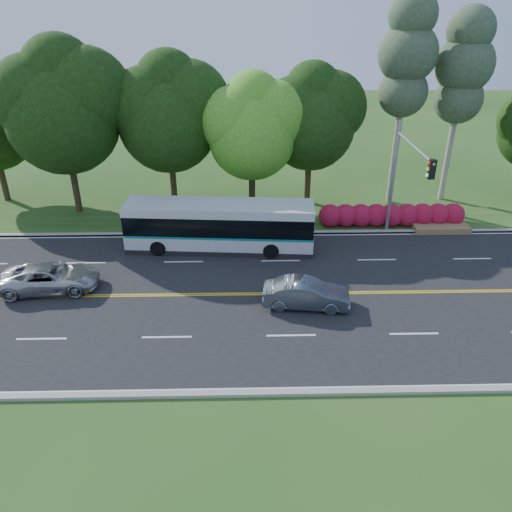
{
  "coord_description": "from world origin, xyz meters",
  "views": [
    {
      "loc": [
        -2.46,
        -21.4,
        13.44
      ],
      "look_at": [
        -1.93,
        2.0,
        1.13
      ],
      "focal_mm": 35.0,
      "sensor_mm": 36.0,
      "label": 1
    }
  ],
  "objects_px": {
    "traffic_signal": "(405,170)",
    "transit_bus": "(219,227)",
    "suv": "(50,278)",
    "sedan": "(306,294)"
  },
  "relations": [
    {
      "from": "traffic_signal",
      "to": "suv",
      "type": "distance_m",
      "value": 19.91
    },
    {
      "from": "sedan",
      "to": "suv",
      "type": "bearing_deg",
      "value": 88.57
    },
    {
      "from": "traffic_signal",
      "to": "sedan",
      "type": "distance_m",
      "value": 9.78
    },
    {
      "from": "traffic_signal",
      "to": "transit_bus",
      "type": "bearing_deg",
      "value": -178.66
    },
    {
      "from": "suv",
      "to": "transit_bus",
      "type": "bearing_deg",
      "value": -67.55
    },
    {
      "from": "sedan",
      "to": "transit_bus",
      "type": "bearing_deg",
      "value": 41.75
    },
    {
      "from": "transit_bus",
      "to": "suv",
      "type": "relative_size",
      "value": 2.26
    },
    {
      "from": "traffic_signal",
      "to": "transit_bus",
      "type": "xyz_separation_m",
      "value": [
        -10.49,
        -0.25,
        -3.24
      ]
    },
    {
      "from": "traffic_signal",
      "to": "suv",
      "type": "relative_size",
      "value": 1.44
    },
    {
      "from": "traffic_signal",
      "to": "transit_bus",
      "type": "height_order",
      "value": "traffic_signal"
    }
  ]
}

